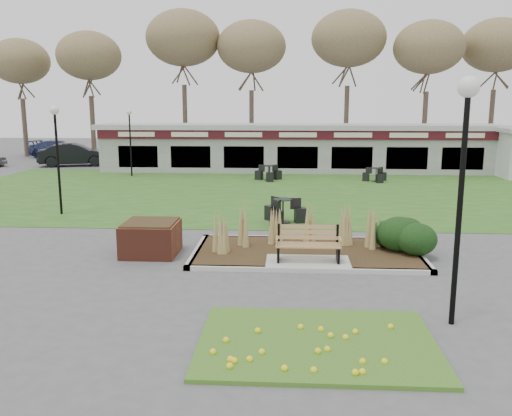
# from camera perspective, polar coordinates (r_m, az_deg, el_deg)

# --- Properties ---
(ground) EXTENTS (100.00, 100.00, 0.00)m
(ground) POSITION_cam_1_polar(r_m,az_deg,el_deg) (14.29, 5.50, -6.24)
(ground) COLOR #515154
(ground) RESTS_ON ground
(lawn) EXTENTS (34.00, 16.00, 0.02)m
(lawn) POSITION_cam_1_polar(r_m,az_deg,el_deg) (25.98, 4.58, 1.69)
(lawn) COLOR #295C1D
(lawn) RESTS_ON ground
(flower_bed) EXTENTS (4.20, 3.00, 0.16)m
(flower_bed) POSITION_cam_1_polar(r_m,az_deg,el_deg) (9.96, 6.44, -13.76)
(flower_bed) COLOR #34691E
(flower_bed) RESTS_ON ground
(planting_bed) EXTENTS (6.75, 3.40, 1.27)m
(planting_bed) POSITION_cam_1_polar(r_m,az_deg,el_deg) (15.58, 10.05, -3.49)
(planting_bed) COLOR #322114
(planting_bed) RESTS_ON ground
(park_bench) EXTENTS (1.70, 0.66, 0.93)m
(park_bench) POSITION_cam_1_polar(r_m,az_deg,el_deg) (14.36, 5.51, -3.70)
(park_bench) COLOR #9B7446
(park_bench) RESTS_ON ground
(brick_planter) EXTENTS (1.50, 1.50, 0.95)m
(brick_planter) POSITION_cam_1_polar(r_m,az_deg,el_deg) (15.59, -11.01, -3.10)
(brick_planter) COLOR brown
(brick_planter) RESTS_ON ground
(food_pavilion) EXTENTS (24.60, 3.40, 2.90)m
(food_pavilion) POSITION_cam_1_polar(r_m,az_deg,el_deg) (33.71, 4.36, 6.37)
(food_pavilion) COLOR gray
(food_pavilion) RESTS_ON ground
(tree_backdrop) EXTENTS (47.24, 5.24, 10.36)m
(tree_backdrop) POSITION_cam_1_polar(r_m,az_deg,el_deg) (41.83, 4.34, 16.73)
(tree_backdrop) COLOR #47382B
(tree_backdrop) RESTS_ON ground
(lamp_post_near_left) EXTENTS (0.39, 0.39, 4.71)m
(lamp_post_near_left) POSITION_cam_1_polar(r_m,az_deg,el_deg) (10.66, 21.07, 5.97)
(lamp_post_near_left) COLOR black
(lamp_post_near_left) RESTS_ON ground
(lamp_post_mid_left) EXTENTS (0.34, 0.34, 4.12)m
(lamp_post_mid_left) POSITION_cam_1_polar(r_m,az_deg,el_deg) (21.73, -20.29, 7.14)
(lamp_post_mid_left) COLOR black
(lamp_post_mid_left) RESTS_ON ground
(lamp_post_far_left) EXTENTS (0.32, 0.32, 3.83)m
(lamp_post_far_left) POSITION_cam_1_polar(r_m,az_deg,el_deg) (31.97, -13.15, 8.22)
(lamp_post_far_left) COLOR black
(lamp_post_far_left) RESTS_ON ground
(bistro_set_b) EXTENTS (1.53, 1.59, 0.86)m
(bistro_set_b) POSITION_cam_1_polar(r_m,az_deg,el_deg) (19.23, 2.85, -0.73)
(bistro_set_b) COLOR black
(bistro_set_b) RESTS_ON ground
(bistro_set_c) EXTENTS (1.51, 1.41, 0.81)m
(bistro_set_c) POSITION_cam_1_polar(r_m,az_deg,el_deg) (29.74, 1.35, 3.46)
(bistro_set_c) COLOR black
(bistro_set_c) RESTS_ON ground
(bistro_set_d) EXTENTS (1.35, 1.31, 0.73)m
(bistro_set_d) POSITION_cam_1_polar(r_m,az_deg,el_deg) (29.97, 12.51, 3.21)
(bistro_set_d) COLOR black
(bistro_set_d) RESTS_ON ground
(car_black) EXTENTS (4.92, 2.78, 1.53)m
(car_black) POSITION_cam_1_polar(r_m,az_deg,el_deg) (38.52, -18.53, 5.36)
(car_black) COLOR black
(car_black) RESTS_ON ground
(car_blue) EXTENTS (4.89, 2.85, 1.33)m
(car_blue) POSITION_cam_1_polar(r_m,az_deg,el_deg) (44.44, -20.10, 5.82)
(car_blue) COLOR navy
(car_blue) RESTS_ON ground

